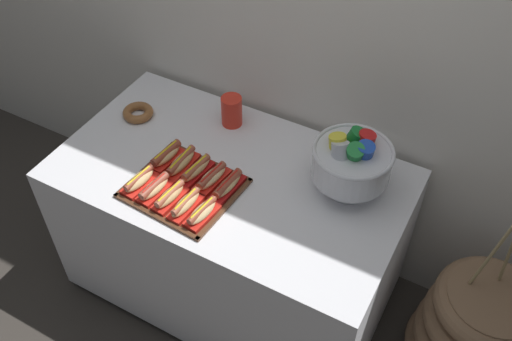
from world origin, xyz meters
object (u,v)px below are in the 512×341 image
object	(u,v)px
serving_tray	(184,188)
donut	(138,113)
buffet_table	(232,231)
hot_dog_5	(166,156)
hot_dog_0	(139,181)
hot_dog_3	(186,204)
hot_dog_6	(181,163)
floor_vase	(473,337)
hot_dog_9	(228,185)
cup_stack	(232,111)
hot_dog_4	(202,213)
hot_dog_1	(154,188)
punch_bowl	(352,161)
hot_dog_2	(170,196)
hot_dog_8	(212,178)
hot_dog_7	(196,170)

from	to	relation	value
serving_tray	donut	distance (m)	0.51
buffet_table	hot_dog_5	world-z (taller)	hot_dog_5
hot_dog_0	hot_dog_3	distance (m)	0.23
serving_tray	hot_dog_6	xyz separation A→B (m)	(-0.07, 0.09, 0.03)
serving_tray	hot_dog_5	distance (m)	0.17
floor_vase	hot_dog_3	xyz separation A→B (m)	(-1.12, -0.34, 0.54)
donut	hot_dog_9	bearing A→B (deg)	-19.10
buffet_table	hot_dog_3	world-z (taller)	hot_dog_3
hot_dog_6	cup_stack	distance (m)	0.35
hot_dog_3	hot_dog_4	xyz separation A→B (m)	(0.07, -0.00, -0.00)
hot_dog_0	hot_dog_1	size ratio (longest dim) A/B	1.03
hot_dog_9	punch_bowl	size ratio (longest dim) A/B	0.59
serving_tray	hot_dog_4	xyz separation A→B (m)	(0.14, -0.09, 0.03)
buffet_table	punch_bowl	xyz separation A→B (m)	(0.44, 0.15, 0.52)
punch_bowl	hot_dog_4	bearing A→B (deg)	-135.27
hot_dog_2	hot_dog_6	bearing A→B (deg)	110.63
hot_dog_4	donut	distance (m)	0.68
buffet_table	hot_dog_5	size ratio (longest dim) A/B	8.49
floor_vase	donut	world-z (taller)	floor_vase
floor_vase	hot_dog_6	xyz separation A→B (m)	(-1.26, -0.16, 0.54)
floor_vase	hot_dog_9	world-z (taller)	floor_vase
hot_dog_8	punch_bowl	size ratio (longest dim) A/B	0.59
hot_dog_6	punch_bowl	world-z (taller)	punch_bowl
floor_vase	hot_dog_9	bearing A→B (deg)	-170.23
hot_dog_6	hot_dog_9	world-z (taller)	hot_dog_6
floor_vase	hot_dog_8	size ratio (longest dim) A/B	6.45
hot_dog_3	punch_bowl	xyz separation A→B (m)	(0.48, 0.40, 0.11)
hot_dog_4	hot_dog_7	distance (m)	0.22
buffet_table	hot_dog_1	xyz separation A→B (m)	(-0.19, -0.24, 0.41)
hot_dog_4	hot_dog_0	bearing A→B (deg)	176.19
hot_dog_2	hot_dog_9	size ratio (longest dim) A/B	0.91
hot_dog_1	hot_dog_4	world-z (taller)	hot_dog_1
buffet_table	hot_dog_9	distance (m)	0.42
hot_dog_5	punch_bowl	distance (m)	0.74
hot_dog_0	hot_dog_5	bearing A→B (deg)	86.19
hot_dog_5	donut	size ratio (longest dim) A/B	1.23
hot_dog_4	cup_stack	xyz separation A→B (m)	(-0.18, 0.52, 0.03)
hot_dog_1	donut	world-z (taller)	hot_dog_1
hot_dog_5	donut	bearing A→B (deg)	147.30
cup_stack	floor_vase	bearing A→B (deg)	-8.35
buffet_table	donut	xyz separation A→B (m)	(-0.54, 0.11, 0.39)
hot_dog_3	hot_dog_7	distance (m)	0.18
cup_stack	hot_dog_6	bearing A→B (deg)	-95.27
serving_tray	hot_dog_2	distance (m)	0.09
hot_dog_1	donut	bearing A→B (deg)	134.63
hot_dog_5	hot_dog_6	size ratio (longest dim) A/B	0.92
hot_dog_2	punch_bowl	xyz separation A→B (m)	(0.56, 0.40, 0.11)
hot_dog_7	donut	size ratio (longest dim) A/B	1.30
serving_tray	cup_stack	bearing A→B (deg)	94.97
cup_stack	donut	bearing A→B (deg)	-157.90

